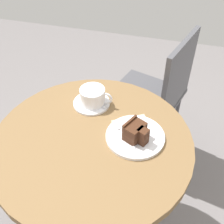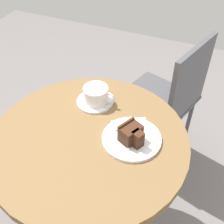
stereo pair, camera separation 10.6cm
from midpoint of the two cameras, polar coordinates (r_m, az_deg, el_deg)
The scene contains 9 objects.
cafe_table at distance 1.12m, azimuth -1.68°, elevation -9.42°, with size 0.73×0.73×0.73m.
saucer at distance 1.16m, azimuth -0.87°, elevation 2.06°, with size 0.15×0.15×0.01m.
coffee_cup at distance 1.13m, azimuth -0.52°, elevation 3.49°, with size 0.14×0.10×0.07m.
teaspoon at distance 1.14m, azimuth 1.50°, elevation 1.83°, with size 0.06×0.09×0.00m.
cake_plate at distance 1.02m, azimuth 7.00°, elevation -5.52°, with size 0.21×0.21×0.01m.
cake_slice at distance 0.98m, azimuth 7.08°, elevation -4.63°, with size 0.10×0.09×0.07m.
fork at distance 1.02m, azimuth 4.61°, elevation -4.41°, with size 0.10×0.11×0.00m.
napkin at distance 1.04m, azimuth 7.00°, elevation -4.35°, with size 0.19×0.20×0.00m.
cafe_chair at distance 1.56m, azimuth 13.53°, elevation 2.93°, with size 0.47×0.47×0.86m.
Camera 2 is at (0.35, -0.60, 1.48)m, focal length 45.00 mm.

